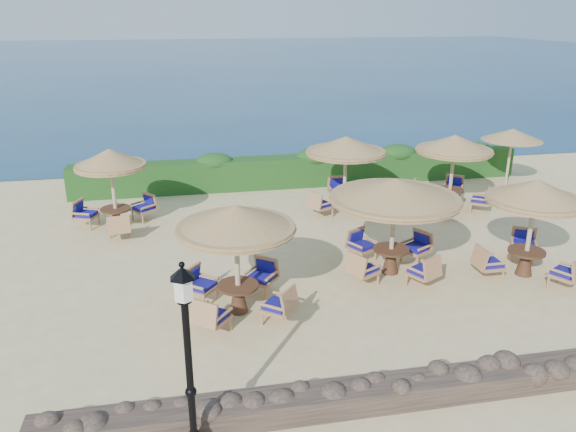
# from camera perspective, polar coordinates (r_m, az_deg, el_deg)

# --- Properties ---
(ground) EXTENTS (120.00, 120.00, 0.00)m
(ground) POSITION_cam_1_polar(r_m,az_deg,el_deg) (16.25, 6.89, -4.20)
(ground) COLOR #D8C389
(ground) RESTS_ON ground
(sea) EXTENTS (160.00, 160.00, 0.00)m
(sea) POSITION_cam_1_polar(r_m,az_deg,el_deg) (84.45, -7.97, 15.50)
(sea) COLOR #0C2A50
(sea) RESTS_ON ground
(hedge) EXTENTS (18.00, 0.90, 1.20)m
(hedge) POSITION_cam_1_polar(r_m,az_deg,el_deg) (22.60, 1.49, 4.61)
(hedge) COLOR #153D13
(hedge) RESTS_ON ground
(stone_wall) EXTENTS (15.00, 0.65, 0.44)m
(stone_wall) POSITION_cam_1_polar(r_m,az_deg,el_deg) (11.20, 16.83, -16.02)
(stone_wall) COLOR brown
(stone_wall) RESTS_ON ground
(lamp_post) EXTENTS (0.44, 0.44, 3.31)m
(lamp_post) POSITION_cam_1_polar(r_m,az_deg,el_deg) (8.88, -9.98, -15.38)
(lamp_post) COLOR black
(lamp_post) RESTS_ON ground
(extra_parasol) EXTENTS (2.30, 2.30, 2.41)m
(extra_parasol) POSITION_cam_1_polar(r_m,az_deg,el_deg) (23.39, 21.84, 7.67)
(extra_parasol) COLOR tan
(extra_parasol) RESTS_ON ground
(cafe_set_0) EXTENTS (2.72, 2.72, 2.65)m
(cafe_set_0) POSITION_cam_1_polar(r_m,az_deg,el_deg) (12.65, -5.26, -2.54)
(cafe_set_0) COLOR tan
(cafe_set_0) RESTS_ON ground
(cafe_set_1) EXTENTS (3.43, 3.43, 2.65)m
(cafe_set_1) POSITION_cam_1_polar(r_m,az_deg,el_deg) (14.76, 10.77, 1.20)
(cafe_set_1) COLOR tan
(cafe_set_1) RESTS_ON ground
(cafe_set_2) EXTENTS (2.64, 2.77, 2.65)m
(cafe_set_2) POSITION_cam_1_polar(r_m,az_deg,el_deg) (15.75, 23.66, 0.52)
(cafe_set_2) COLOR tan
(cafe_set_2) RESTS_ON ground
(cafe_set_3) EXTENTS (2.74, 2.59, 2.65)m
(cafe_set_3) POSITION_cam_1_polar(r_m,az_deg,el_deg) (18.49, -17.45, 3.79)
(cafe_set_3) COLOR tan
(cafe_set_3) RESTS_ON ground
(cafe_set_4) EXTENTS (2.79, 2.79, 2.65)m
(cafe_set_4) POSITION_cam_1_polar(r_m,az_deg,el_deg) (19.43, 5.87, 5.88)
(cafe_set_4) COLOR tan
(cafe_set_4) RESTS_ON ground
(cafe_set_5) EXTENTS (2.72, 2.72, 2.65)m
(cafe_set_5) POSITION_cam_1_polar(r_m,az_deg,el_deg) (20.43, 16.43, 5.52)
(cafe_set_5) COLOR tan
(cafe_set_5) RESTS_ON ground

